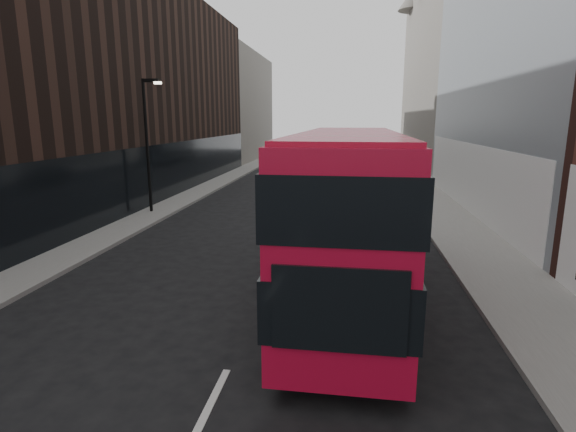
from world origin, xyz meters
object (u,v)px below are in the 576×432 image
at_px(street_lamp, 148,137).
at_px(car_b, 343,203).
at_px(red_bus, 348,206).
at_px(car_a, 309,210).
at_px(grey_bus, 336,147).
at_px(car_c, 364,181).

relative_size(street_lamp, car_b, 1.83).
relative_size(red_bus, car_a, 3.22).
distance_m(car_a, car_b, 2.68).
height_order(grey_bus, car_c, grey_bus).
distance_m(red_bus, car_a, 9.61).
xyz_separation_m(car_a, car_c, (3.03, 10.44, 0.09)).
bearing_deg(street_lamp, car_a, -5.74).
height_order(street_lamp, grey_bus, street_lamp).
xyz_separation_m(red_bus, car_a, (-1.90, 9.20, -2.02)).
bearing_deg(red_bus, street_lamp, 137.44).
distance_m(street_lamp, grey_bus, 30.08).
xyz_separation_m(red_bus, car_b, (-0.23, 11.30, -2.02)).
bearing_deg(car_c, car_a, -102.86).
xyz_separation_m(red_bus, car_c, (1.14, 19.63, -1.93)).
relative_size(grey_bus, car_a, 3.19).
bearing_deg(grey_bus, red_bus, -85.32).
relative_size(car_a, car_b, 0.97).
bearing_deg(street_lamp, car_c, 39.12).
distance_m(grey_bus, car_c, 19.21).
bearing_deg(grey_bus, car_c, -79.75).
bearing_deg(grey_bus, car_a, -88.35).
distance_m(car_a, car_c, 10.87).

